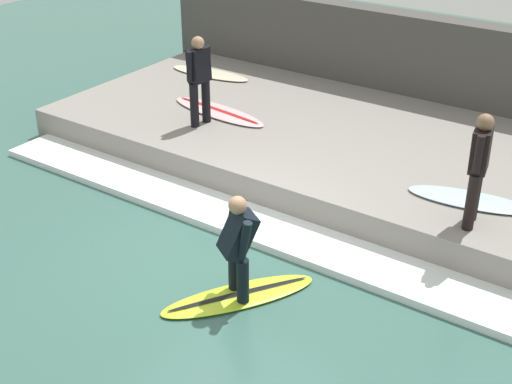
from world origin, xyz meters
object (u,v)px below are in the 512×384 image
(surfer_waiting_near, at_px, (199,76))
(surfboard_riding, at_px, (239,296))
(surfboard_spare, at_px, (210,73))
(surfer_waiting_far, at_px, (478,164))
(surfer_riding, at_px, (238,242))
(surfboard_waiting_near, at_px, (218,111))
(surfboard_waiting_far, at_px, (469,200))

(surfer_waiting_near, bearing_deg, surfboard_riding, -135.52)
(surfer_waiting_near, height_order, surfboard_spare, surfer_waiting_near)
(surfer_waiting_far, height_order, surfboard_spare, surfer_waiting_far)
(surfer_riding, distance_m, surfer_waiting_near, 4.33)
(surfer_riding, height_order, surfboard_waiting_near, surfer_riding)
(surfboard_waiting_near, height_order, surfer_waiting_far, surfer_waiting_far)
(surfboard_riding, bearing_deg, surfboard_waiting_near, 40.22)
(surfboard_waiting_far, distance_m, surfboard_spare, 6.53)
(surfer_riding, bearing_deg, surfboard_riding, -116.57)
(surfer_riding, xyz_separation_m, surfer_waiting_near, (3.06, 3.01, 0.56))
(surfer_waiting_near, distance_m, surfboard_waiting_far, 4.78)
(surfer_waiting_far, bearing_deg, surfer_riding, 141.85)
(surfer_waiting_near, relative_size, surfer_waiting_far, 1.00)
(surfboard_riding, bearing_deg, surfer_waiting_near, 44.48)
(surfer_riding, relative_size, surfer_waiting_near, 0.88)
(surfboard_spare, bearing_deg, surfboard_waiting_far, -109.38)
(surfer_riding, bearing_deg, surfboard_waiting_far, -29.60)
(surfboard_riding, height_order, surfer_waiting_far, surfer_waiting_far)
(surfer_riding, relative_size, surfboard_waiting_far, 0.76)
(surfer_riding, distance_m, surfboard_spare, 6.83)
(surfer_waiting_far, xyz_separation_m, surfboard_waiting_far, (0.57, 0.20, -0.82))
(surfboard_waiting_near, xyz_separation_m, surfboard_waiting_far, (-0.62, -4.76, -0.00))
(surfboard_riding, bearing_deg, surfer_waiting_far, -38.15)
(surfer_waiting_far, bearing_deg, surfboard_spare, 66.70)
(surfboard_riding, relative_size, surfboard_spare, 1.06)
(surfboard_spare, bearing_deg, surfboard_riding, -139.21)
(surfer_waiting_near, bearing_deg, surfboard_waiting_near, 5.46)
(surfer_riding, distance_m, surfboard_waiting_far, 3.46)
(surfboard_riding, bearing_deg, surfboard_spare, 40.79)
(surfboard_waiting_near, bearing_deg, surfboard_waiting_far, -97.38)
(surfer_waiting_far, bearing_deg, surfer_waiting_near, 82.65)
(surfer_riding, distance_m, surfboard_waiting_near, 4.74)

